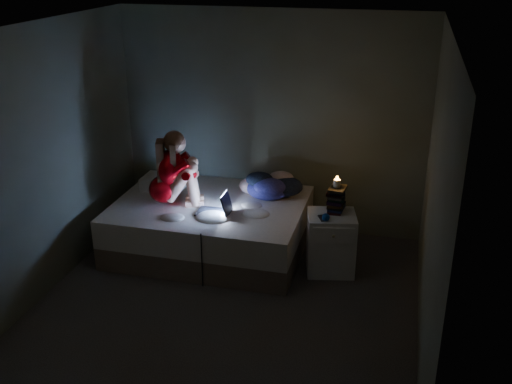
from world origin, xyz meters
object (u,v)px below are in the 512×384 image
(laptop, at_px, (213,202))
(candle, at_px, (337,184))
(bed, at_px, (211,226))
(woman, at_px, (163,168))
(phone, at_px, (321,217))
(nightstand, at_px, (331,243))

(laptop, relative_size, candle, 4.49)
(bed, relative_size, laptop, 5.80)
(bed, height_order, woman, woman)
(bed, bearing_deg, phone, -10.93)
(laptop, xyz_separation_m, candle, (1.28, 0.20, 0.26))
(woman, distance_m, nightstand, 1.96)
(laptop, height_order, phone, laptop)
(bed, distance_m, woman, 0.86)
(bed, xyz_separation_m, phone, (1.28, -0.25, 0.37))
(woman, bearing_deg, nightstand, -17.96)
(laptop, relative_size, phone, 2.56)
(laptop, bearing_deg, candle, 8.37)
(woman, height_order, laptop, woman)
(bed, relative_size, candle, 26.01)
(nightstand, bearing_deg, woman, 167.63)
(woman, bearing_deg, laptop, -28.32)
(bed, height_order, nightstand, nightstand)
(nightstand, height_order, candle, candle)
(laptop, bearing_deg, woman, 169.05)
(woman, distance_m, phone, 1.78)
(woman, xyz_separation_m, laptop, (0.59, -0.11, -0.29))
(woman, relative_size, nightstand, 1.29)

